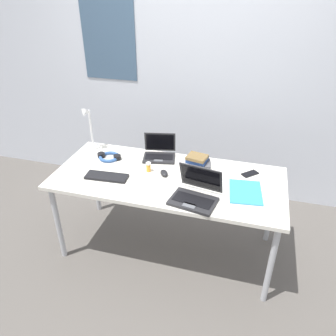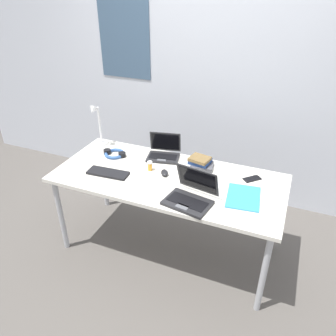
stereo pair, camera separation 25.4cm
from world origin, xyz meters
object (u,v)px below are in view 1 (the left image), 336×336
cell_phone (250,174)px  pill_bottle (148,167)px  headphones (109,157)px  book_stack (198,161)px  external_keyboard (107,177)px  paper_folder_near_lamp (246,192)px  laptop_far_corner (195,194)px  laptop_by_keyboard (159,153)px  desk_lamp (89,129)px  computer_mouse (164,173)px

cell_phone → pill_bottle: size_ratio=1.72×
headphones → book_stack: (0.76, 0.09, 0.03)m
external_keyboard → paper_folder_near_lamp: external_keyboard is taller
pill_bottle → paper_folder_near_lamp: bearing=-6.7°
laptop_far_corner → paper_folder_near_lamp: 0.38m
laptop_by_keyboard → headphones: laptop_by_keyboard is taller
desk_lamp → cell_phone: bearing=-2.5°
laptop_far_corner → paper_folder_near_lamp: size_ratio=1.16×
book_stack → laptop_far_corner: bearing=-81.0°
headphones → computer_mouse: bearing=-14.1°
external_keyboard → book_stack: 0.75m
laptop_far_corner → cell_phone: size_ratio=2.64×
headphones → book_stack: book_stack is taller
external_keyboard → book_stack: size_ratio=1.54×
laptop_far_corner → book_stack: 0.48m
computer_mouse → paper_folder_near_lamp: (0.64, -0.07, -0.01)m
laptop_by_keyboard → external_keyboard: bearing=-124.5°
laptop_by_keyboard → paper_folder_near_lamp: (0.76, -0.34, -0.04)m
book_stack → external_keyboard: bearing=-149.1°
laptop_by_keyboard → laptop_far_corner: 0.68m
external_keyboard → pill_bottle: pill_bottle is taller
laptop_far_corner → headphones: 0.92m
desk_lamp → laptop_by_keyboard: size_ratio=1.30×
laptop_far_corner → computer_mouse: bearing=140.1°
laptop_far_corner → cell_phone: (0.35, 0.45, -0.04)m
computer_mouse → book_stack: (0.23, 0.22, 0.02)m
headphones → paper_folder_near_lamp: (1.17, -0.21, -0.01)m
laptop_by_keyboard → headphones: bearing=-161.5°
external_keyboard → paper_folder_near_lamp: (1.06, 0.09, -0.01)m
computer_mouse → paper_folder_near_lamp: 0.64m
cell_phone → desk_lamp: bearing=-137.5°
external_keyboard → paper_folder_near_lamp: bearing=1.0°
cell_phone → external_keyboard: bearing=-116.6°
desk_lamp → pill_bottle: 0.69m
headphones → paper_folder_near_lamp: 1.19m
laptop_far_corner → external_keyboard: bearing=172.8°
external_keyboard → cell_phone: size_ratio=2.43×
computer_mouse → laptop_by_keyboard: bearing=82.8°
external_keyboard → headphones: size_ratio=1.54×
laptop_by_keyboard → headphones: size_ratio=1.44×
desk_lamp → paper_folder_near_lamp: desk_lamp is taller
computer_mouse → pill_bottle: size_ratio=1.22×
computer_mouse → headphones: size_ratio=0.45×
headphones → paper_folder_near_lamp: headphones is taller
headphones → pill_bottle: pill_bottle is taller
desk_lamp → book_stack: bearing=-1.8°
external_keyboard → headphones: bearing=106.9°
computer_mouse → pill_bottle: 0.14m
cell_phone → paper_folder_near_lamp: cell_phone is taller
headphones → paper_folder_near_lamp: size_ratio=0.69×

